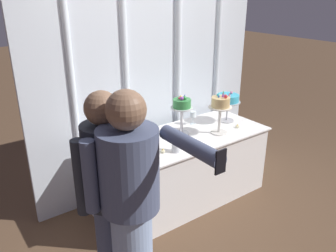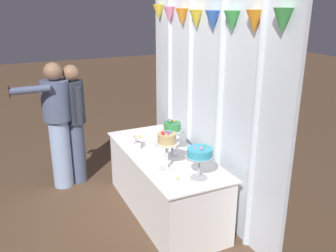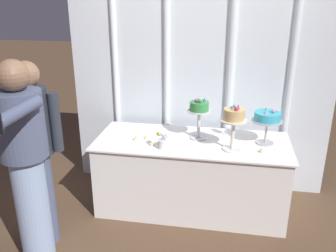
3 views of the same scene
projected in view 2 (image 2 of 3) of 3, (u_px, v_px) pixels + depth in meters
The scene contains 14 objects.
ground_plane at pixel (157, 212), 4.27m from camera, with size 24.00×24.00×0.00m, color brown.
draped_curtain at pixel (206, 91), 4.05m from camera, with size 2.74×0.16×2.61m.
cake_table at pixel (164, 183), 4.19m from camera, with size 1.85×0.77×0.73m.
cake_display_leftmost at pixel (172, 130), 3.96m from camera, with size 0.23×0.23×0.41m.
cake_display_center at pixel (167, 142), 3.59m from camera, with size 0.24×0.24×0.43m.
cake_display_rightmost at pixel (199, 154), 3.43m from camera, with size 0.28×0.28×0.35m.
wine_glass at pixel (195, 151), 3.85m from camera, with size 0.07×0.07×0.15m.
flower_vase at pixel (138, 143), 4.17m from camera, with size 0.12×0.09×0.17m.
tealight_far_left at pixel (141, 138), 4.50m from camera, with size 0.05×0.05×0.04m.
tealight_near_left at pixel (147, 140), 4.44m from camera, with size 0.04×0.04×0.03m.
tealight_near_right at pixel (138, 144), 4.30m from camera, with size 0.04×0.04×0.04m.
tealight_far_right at pixel (177, 179), 3.46m from camera, with size 0.04×0.04×0.04m.
guest_man_pink_jacket at pixel (75, 119), 4.74m from camera, with size 0.44×0.33×1.60m.
guest_man_dark_suit at pixel (57, 121), 4.61m from camera, with size 0.49×0.75×1.65m.
Camera 2 is at (3.41, -1.45, 2.35)m, focal length 39.05 mm.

